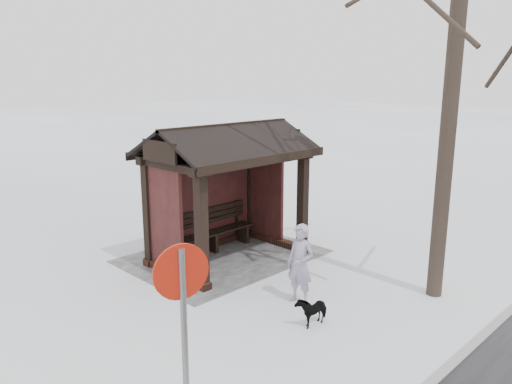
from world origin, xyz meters
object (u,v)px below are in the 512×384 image
(bus_shelter, at_px, (223,165))
(dog, at_px, (312,309))
(road_sign, at_px, (182,305))
(pedestrian, at_px, (300,264))

(bus_shelter, bearing_deg, dog, 72.74)
(dog, relative_size, road_sign, 0.25)
(bus_shelter, relative_size, dog, 5.93)
(pedestrian, height_order, dog, pedestrian)
(road_sign, bearing_deg, bus_shelter, -120.45)
(dog, distance_m, road_sign, 3.66)
(bus_shelter, height_order, road_sign, bus_shelter)
(road_sign, bearing_deg, pedestrian, -143.26)
(dog, bearing_deg, bus_shelter, 164.44)
(bus_shelter, height_order, pedestrian, bus_shelter)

